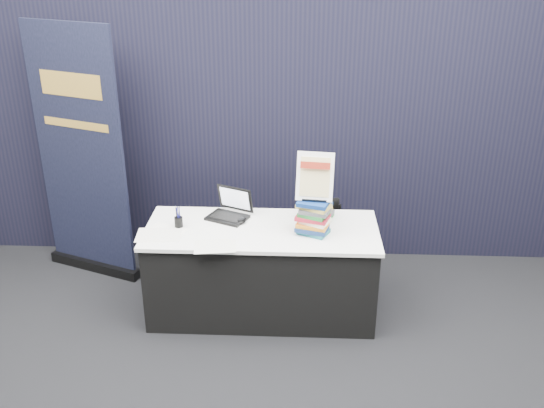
{
  "coord_description": "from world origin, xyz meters",
  "views": [
    {
      "loc": [
        0.27,
        -3.63,
        2.83
      ],
      "look_at": [
        0.08,
        0.55,
        0.96
      ],
      "focal_mm": 40.0,
      "sensor_mm": 36.0,
      "label": 1
    }
  ],
  "objects_px": {
    "display_table": "(262,270)",
    "laptop": "(228,210)",
    "info_sign": "(315,177)",
    "stacking_chair": "(318,246)",
    "pullup_banner": "(83,169)",
    "book_stack_tall": "(314,217)",
    "book_stack_short": "(317,210)"
  },
  "relations": [
    {
      "from": "laptop",
      "to": "pullup_banner",
      "type": "distance_m",
      "value": 1.37
    },
    {
      "from": "laptop",
      "to": "book_stack_tall",
      "type": "height_order",
      "value": "book_stack_tall"
    },
    {
      "from": "info_sign",
      "to": "pullup_banner",
      "type": "height_order",
      "value": "pullup_banner"
    },
    {
      "from": "info_sign",
      "to": "book_stack_tall",
      "type": "bearing_deg",
      "value": -83.21
    },
    {
      "from": "pullup_banner",
      "to": "book_stack_short",
      "type": "bearing_deg",
      "value": 10.24
    },
    {
      "from": "book_stack_short",
      "to": "stacking_chair",
      "type": "distance_m",
      "value": 0.38
    },
    {
      "from": "info_sign",
      "to": "pullup_banner",
      "type": "distance_m",
      "value": 2.09
    },
    {
      "from": "display_table",
      "to": "info_sign",
      "type": "height_order",
      "value": "info_sign"
    },
    {
      "from": "info_sign",
      "to": "pullup_banner",
      "type": "xyz_separation_m",
      "value": [
        -1.97,
        0.65,
        -0.21
      ]
    },
    {
      "from": "info_sign",
      "to": "pullup_banner",
      "type": "relative_size",
      "value": 0.17
    },
    {
      "from": "display_table",
      "to": "stacking_chair",
      "type": "distance_m",
      "value": 0.55
    },
    {
      "from": "book_stack_short",
      "to": "info_sign",
      "type": "height_order",
      "value": "info_sign"
    },
    {
      "from": "book_stack_tall",
      "to": "book_stack_short",
      "type": "bearing_deg",
      "value": 83.15
    },
    {
      "from": "display_table",
      "to": "stacking_chair",
      "type": "bearing_deg",
      "value": 33.18
    },
    {
      "from": "book_stack_tall",
      "to": "pullup_banner",
      "type": "xyz_separation_m",
      "value": [
        -1.97,
        0.68,
        0.1
      ]
    },
    {
      "from": "display_table",
      "to": "book_stack_short",
      "type": "distance_m",
      "value": 0.65
    },
    {
      "from": "info_sign",
      "to": "stacking_chair",
      "type": "height_order",
      "value": "info_sign"
    },
    {
      "from": "info_sign",
      "to": "stacking_chair",
      "type": "relative_size",
      "value": 0.46
    },
    {
      "from": "laptop",
      "to": "book_stack_tall",
      "type": "xyz_separation_m",
      "value": [
        0.68,
        -0.27,
        0.08
      ]
    },
    {
      "from": "display_table",
      "to": "stacking_chair",
      "type": "height_order",
      "value": "stacking_chair"
    },
    {
      "from": "book_stack_tall",
      "to": "pullup_banner",
      "type": "distance_m",
      "value": 2.09
    },
    {
      "from": "display_table",
      "to": "laptop",
      "type": "bearing_deg",
      "value": 145.02
    },
    {
      "from": "book_stack_short",
      "to": "stacking_chair",
      "type": "xyz_separation_m",
      "value": [
        0.02,
        0.08,
        -0.37
      ]
    },
    {
      "from": "display_table",
      "to": "book_stack_tall",
      "type": "distance_m",
      "value": 0.65
    },
    {
      "from": "pullup_banner",
      "to": "stacking_chair",
      "type": "distance_m",
      "value": 2.12
    },
    {
      "from": "display_table",
      "to": "pullup_banner",
      "type": "bearing_deg",
      "value": 158.93
    },
    {
      "from": "stacking_chair",
      "to": "laptop",
      "type": "bearing_deg",
      "value": 170.09
    },
    {
      "from": "book_stack_tall",
      "to": "book_stack_short",
      "type": "relative_size",
      "value": 1.01
    },
    {
      "from": "laptop",
      "to": "book_stack_tall",
      "type": "relative_size",
      "value": 1.37
    },
    {
      "from": "book_stack_tall",
      "to": "pullup_banner",
      "type": "relative_size",
      "value": 0.12
    },
    {
      "from": "display_table",
      "to": "pullup_banner",
      "type": "xyz_separation_m",
      "value": [
        -1.58,
        0.61,
        0.6
      ]
    },
    {
      "from": "book_stack_tall",
      "to": "book_stack_short",
      "type": "distance_m",
      "value": 0.29
    }
  ]
}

